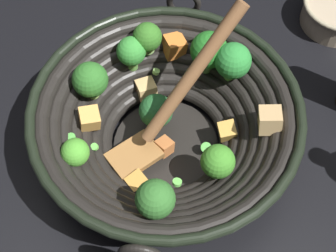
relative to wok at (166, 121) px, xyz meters
name	(u,v)px	position (x,y,z in m)	size (l,w,h in m)	color
ground_plane	(166,147)	(0.00, 0.00, -0.07)	(4.00, 4.00, 0.00)	black
wok	(166,121)	(0.00, 0.00, 0.00)	(0.37, 0.37, 0.23)	black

